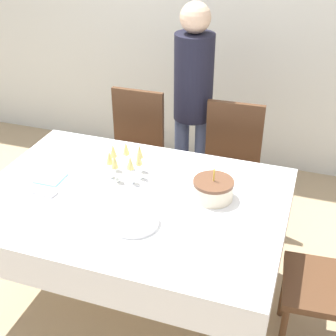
% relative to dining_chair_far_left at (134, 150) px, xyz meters
% --- Properties ---
extents(ground_plane, '(12.00, 12.00, 0.00)m').
position_rel_dining_chair_far_left_xyz_m(ground_plane, '(0.37, -0.91, -0.54)').
color(ground_plane, tan).
extents(wall_back, '(8.00, 0.05, 2.70)m').
position_rel_dining_chair_far_left_xyz_m(wall_back, '(0.37, 1.06, 0.81)').
color(wall_back, silver).
rests_on(wall_back, ground_plane).
extents(dining_table, '(1.67, 1.18, 0.78)m').
position_rel_dining_chair_far_left_xyz_m(dining_table, '(0.37, -0.91, 0.14)').
color(dining_table, white).
rests_on(dining_table, ground_plane).
extents(dining_chair_far_left, '(0.42, 0.42, 0.97)m').
position_rel_dining_chair_far_left_xyz_m(dining_chair_far_left, '(0.00, 0.00, 0.00)').
color(dining_chair_far_left, '#51331E').
rests_on(dining_chair_far_left, ground_plane).
extents(dining_chair_far_right, '(0.44, 0.44, 0.97)m').
position_rel_dining_chair_far_left_xyz_m(dining_chair_far_right, '(0.74, -0.00, 0.00)').
color(dining_chair_far_right, '#51331E').
rests_on(dining_chair_far_right, ground_plane).
extents(birthday_cake, '(0.22, 0.22, 0.18)m').
position_rel_dining_chair_far_left_xyz_m(birthday_cake, '(0.80, -0.78, 0.30)').
color(birthday_cake, beige).
rests_on(birthday_cake, dining_table).
extents(champagne_tray, '(0.28, 0.28, 0.18)m').
position_rel_dining_chair_far_left_xyz_m(champagne_tray, '(0.26, -0.72, 0.33)').
color(champagne_tray, silver).
rests_on(champagne_tray, dining_table).
extents(plate_stack_main, '(0.26, 0.26, 0.03)m').
position_rel_dining_chair_far_left_xyz_m(plate_stack_main, '(0.48, -1.13, 0.26)').
color(plate_stack_main, white).
rests_on(plate_stack_main, dining_table).
extents(cake_knife, '(0.27, 0.16, 0.00)m').
position_rel_dining_chair_far_left_xyz_m(cake_knife, '(0.78, -0.98, 0.24)').
color(cake_knife, silver).
rests_on(cake_knife, dining_table).
extents(fork_pile, '(0.17, 0.07, 0.02)m').
position_rel_dining_chair_far_left_xyz_m(fork_pile, '(-0.11, -1.03, 0.25)').
color(fork_pile, silver).
rests_on(fork_pile, dining_table).
extents(napkin_pile, '(0.15, 0.15, 0.01)m').
position_rel_dining_chair_far_left_xyz_m(napkin_pile, '(-0.14, -0.89, 0.25)').
color(napkin_pile, '#8CC6E0').
rests_on(napkin_pile, dining_table).
extents(person_standing, '(0.28, 0.28, 1.60)m').
position_rel_dining_chair_far_left_xyz_m(person_standing, '(0.40, 0.20, 0.43)').
color(person_standing, '#3F4C72').
rests_on(person_standing, ground_plane).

